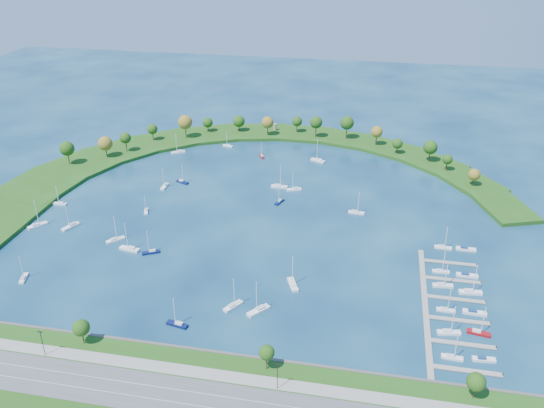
% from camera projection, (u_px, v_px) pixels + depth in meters
% --- Properties ---
extents(ground, '(700.00, 700.00, 0.00)m').
position_uv_depth(ground, '(260.00, 215.00, 282.61)').
color(ground, '#082546').
rests_on(ground, ground).
extents(south_shoreline, '(420.00, 43.10, 11.60)m').
position_uv_depth(south_shoreline, '(178.00, 395.00, 174.87)').
color(south_shoreline, '#214A13').
rests_on(south_shoreline, ground).
extents(breakwater, '(286.74, 247.64, 2.00)m').
position_uv_depth(breakwater, '(201.00, 168.00, 332.54)').
color(breakwater, '#214A13').
rests_on(breakwater, ground).
extents(breakwater_trees, '(240.36, 88.77, 15.51)m').
position_uv_depth(breakwater_trees, '(258.00, 133.00, 357.36)').
color(breakwater_trees, '#382314').
rests_on(breakwater_trees, breakwater).
extents(harbor_tower, '(2.60, 2.60, 4.74)m').
position_uv_depth(harbor_tower, '(275.00, 127.00, 386.65)').
color(harbor_tower, gray).
rests_on(harbor_tower, breakwater).
extents(dock_system, '(24.28, 82.00, 1.60)m').
position_uv_depth(dock_system, '(445.00, 308.00, 214.74)').
color(dock_system, gray).
rests_on(dock_system, ground).
extents(moored_boat_0, '(2.38, 8.09, 11.84)m').
position_uv_depth(moored_boat_0, '(165.00, 186.00, 310.75)').
color(moored_boat_0, white).
rests_on(moored_boat_0, ground).
extents(moored_boat_1, '(8.14, 2.85, 11.75)m').
position_uv_depth(moored_boat_1, '(356.00, 212.00, 283.31)').
color(moored_boat_1, white).
rests_on(moored_boat_1, ground).
extents(moored_boat_2, '(9.79, 4.25, 13.93)m').
position_uv_depth(moored_boat_2, '(130.00, 248.00, 252.06)').
color(moored_boat_2, white).
rests_on(moored_boat_2, ground).
extents(moored_boat_3, '(6.24, 9.39, 13.48)m').
position_uv_depth(moored_boat_3, '(71.00, 226.00, 270.48)').
color(moored_boat_3, white).
rests_on(moored_boat_3, ground).
extents(moored_boat_4, '(4.23, 7.50, 10.63)m').
position_uv_depth(moored_boat_4, '(279.00, 201.00, 293.98)').
color(moored_boat_4, '#0B1345').
rests_on(moored_boat_4, ground).
extents(moored_boat_5, '(3.84, 6.70, 9.51)m').
position_uv_depth(moored_boat_5, '(146.00, 211.00, 284.73)').
color(moored_boat_5, white).
rests_on(moored_boat_5, ground).
extents(moored_boat_6, '(8.80, 6.79, 12.99)m').
position_uv_depth(moored_boat_6, '(178.00, 152.00, 355.70)').
color(moored_boat_6, white).
rests_on(moored_boat_6, ground).
extents(moored_boat_7, '(7.78, 7.92, 12.76)m').
position_uv_depth(moored_boat_7, '(115.00, 239.00, 259.22)').
color(moored_boat_7, white).
rests_on(moored_boat_7, ground).
extents(moored_boat_8, '(9.57, 6.52, 13.79)m').
position_uv_depth(moored_boat_8, '(318.00, 160.00, 343.40)').
color(moored_boat_8, white).
rests_on(moored_boat_8, ground).
extents(moored_boat_9, '(4.87, 6.54, 9.58)m').
position_uv_depth(moored_boat_9, '(262.00, 156.00, 349.95)').
color(moored_boat_9, maroon).
rests_on(moored_boat_9, ground).
extents(moored_boat_10, '(4.00, 7.59, 10.74)m').
position_uv_depth(moored_boat_10, '(23.00, 278.00, 231.87)').
color(moored_boat_10, white).
rests_on(moored_boat_10, ground).
extents(moored_boat_11, '(9.11, 2.86, 13.26)m').
position_uv_depth(moored_boat_11, '(279.00, 186.00, 310.43)').
color(moored_boat_11, white).
rests_on(moored_boat_11, ground).
extents(moored_boat_12, '(7.75, 9.06, 13.78)m').
position_uv_depth(moored_boat_12, '(37.00, 225.00, 271.20)').
color(moored_boat_12, white).
rests_on(moored_boat_12, ground).
extents(moored_boat_13, '(8.04, 5.34, 11.54)m').
position_uv_depth(moored_boat_13, '(182.00, 181.00, 316.04)').
color(moored_boat_13, '#0B1345').
rests_on(moored_boat_13, ground).
extents(moored_boat_14, '(6.15, 9.74, 13.90)m').
position_uv_depth(moored_boat_14, '(293.00, 284.00, 227.71)').
color(moored_boat_14, white).
rests_on(moored_boat_14, ground).
extents(moored_boat_15, '(8.23, 9.10, 14.13)m').
position_uv_depth(moored_boat_15, '(259.00, 310.00, 212.71)').
color(moored_boat_15, white).
rests_on(moored_boat_15, ground).
extents(moored_boat_16, '(7.93, 5.62, 11.50)m').
position_uv_depth(moored_boat_16, '(151.00, 252.00, 249.87)').
color(moored_boat_16, '#0B1345').
rests_on(moored_boat_16, ground).
extents(moored_boat_17, '(8.45, 3.81, 12.00)m').
position_uv_depth(moored_boat_17, '(177.00, 324.00, 205.64)').
color(moored_boat_17, '#0B1345').
rests_on(moored_boat_17, ground).
extents(moored_boat_18, '(7.08, 3.47, 10.02)m').
position_uv_depth(moored_boat_18, '(228.00, 145.00, 365.84)').
color(moored_boat_18, white).
rests_on(moored_boat_18, ground).
extents(moored_boat_19, '(7.30, 2.19, 10.66)m').
position_uv_depth(moored_boat_19, '(60.00, 203.00, 292.09)').
color(moored_boat_19, white).
rests_on(moored_boat_19, ground).
extents(moored_boat_20, '(8.39, 5.08, 11.94)m').
position_uv_depth(moored_boat_20, '(294.00, 189.00, 307.33)').
color(moored_boat_20, white).
rests_on(moored_boat_20, ground).
extents(moored_boat_21, '(6.73, 8.53, 12.67)m').
position_uv_depth(moored_boat_21, '(233.00, 305.00, 215.22)').
color(moored_boat_21, white).
rests_on(moored_boat_21, ground).
extents(docked_boat_0, '(7.37, 2.53, 10.65)m').
position_uv_depth(docked_boat_0, '(452.00, 357.00, 190.30)').
color(docked_boat_0, white).
rests_on(docked_boat_0, ground).
extents(docked_boat_1, '(7.90, 2.82, 1.58)m').
position_uv_depth(docked_boat_1, '(484.00, 359.00, 189.59)').
color(docked_boat_1, white).
rests_on(docked_boat_1, ground).
extents(docked_boat_2, '(8.68, 3.63, 12.36)m').
position_uv_depth(docked_boat_2, '(449.00, 332.00, 201.58)').
color(docked_boat_2, white).
rests_on(docked_boat_2, ground).
extents(docked_boat_3, '(8.45, 3.52, 12.05)m').
position_uv_depth(docked_boat_3, '(479.00, 332.00, 201.46)').
color(docked_boat_3, maroon).
rests_on(docked_boat_3, ground).
extents(docked_boat_4, '(7.15, 2.21, 10.43)m').
position_uv_depth(docked_boat_4, '(446.00, 309.00, 213.20)').
color(docked_boat_4, white).
rests_on(docked_boat_4, ground).
extents(docked_boat_5, '(8.91, 2.95, 1.79)m').
position_uv_depth(docked_boat_5, '(474.00, 312.00, 211.88)').
color(docked_boat_5, white).
rests_on(docked_boat_5, ground).
extents(docked_boat_6, '(8.42, 3.25, 12.07)m').
position_uv_depth(docked_boat_6, '(443.00, 285.00, 227.30)').
color(docked_boat_6, white).
rests_on(docked_boat_6, ground).
extents(docked_boat_7, '(9.35, 3.46, 13.44)m').
position_uv_depth(docked_boat_7, '(470.00, 292.00, 223.11)').
color(docked_boat_7, white).
rests_on(docked_boat_7, ground).
extents(docked_boat_8, '(7.14, 2.35, 10.36)m').
position_uv_depth(docked_boat_8, '(441.00, 271.00, 236.37)').
color(docked_boat_8, white).
rests_on(docked_boat_8, ground).
extents(docked_boat_9, '(8.84, 2.56, 1.80)m').
position_uv_depth(docked_boat_9, '(467.00, 275.00, 233.75)').
color(docked_boat_9, white).
rests_on(docked_boat_9, ground).
extents(docked_boat_10, '(7.75, 2.48, 11.27)m').
position_uv_depth(docked_boat_10, '(443.00, 247.00, 253.44)').
color(docked_boat_10, white).
rests_on(docked_boat_10, ground).
extents(docked_boat_11, '(8.77, 2.63, 1.78)m').
position_uv_depth(docked_boat_11, '(466.00, 249.00, 252.30)').
color(docked_boat_11, white).
rests_on(docked_boat_11, ground).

